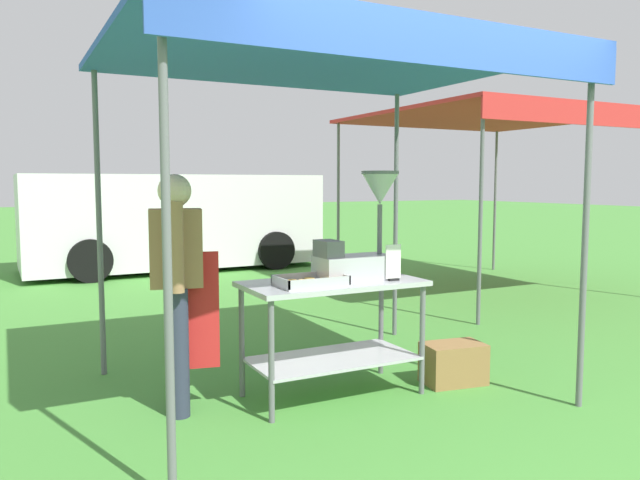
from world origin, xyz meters
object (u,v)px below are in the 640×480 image
Objects in this scene: supply_crate at (453,363)px; donut_cart at (333,311)px; van_white at (173,220)px; donut_tray at (311,283)px; neighbour_tent at (494,120)px; menu_sign at (393,265)px; vendor at (177,280)px; stall_canopy at (327,65)px; donut_fryer at (361,238)px.

donut_cart is at bearing 168.47° from supply_crate.
supply_crate is 7.45m from van_white.
donut_cart is 2.76× the size of donut_tray.
donut_tray is at bearing -146.20° from neighbour_tent.
donut_cart is 0.25× the size of van_white.
donut_tray is 0.09× the size of van_white.
donut_cart is 7.24m from van_white.
van_white is (-0.33, 7.40, 0.72)m from supply_crate.
vendor is at bearing 165.83° from menu_sign.
supply_crate is at bearing -11.53° from donut_cart.
neighbour_tent reaches higher than donut_tray.
donut_fryer is at bearing -29.36° from stall_canopy.
supply_crate is at bearing -87.44° from van_white.
donut_tray is at bearing -96.72° from van_white.
donut_cart is at bearing 173.02° from donut_fryer.
neighbour_tent is at bearing 43.59° from supply_crate.
vendor is (-1.30, 0.23, -0.25)m from donut_fryer.
stall_canopy reaches higher than van_white.
donut_fryer is at bearing -93.22° from van_white.
supply_crate is at bearing -136.41° from neighbour_tent.
donut_fryer is (0.46, 0.08, 0.28)m from donut_tray.
neighbour_tent is (3.68, 2.95, 1.48)m from menu_sign.
donut_cart is 0.36m from donut_tray.
donut_fryer is 3.03× the size of menu_sign.
stall_canopy is at bearing -95.06° from van_white.
donut_tray is at bearing -169.52° from donut_fryer.
supply_crate is at bearing -12.88° from donut_fryer.
neighbour_tent is (4.08, 2.78, 1.81)m from donut_cart.
stall_canopy reaches higher than donut_fryer.
stall_canopy is at bearing -146.72° from neighbour_tent.
donut_cart is 2.57× the size of supply_crate.
supply_crate is at bearing -2.15° from menu_sign.
donut_fryer reaches higher than menu_sign.
van_white is at bearing 88.25° from menu_sign.
donut_fryer is 7.25m from van_white.
van_white is at bearing 76.33° from vendor.
donut_tray is 7.37m from van_white.
donut_fryer is 1.25m from supply_crate.
menu_sign is (0.40, -0.27, -1.43)m from stall_canopy.
menu_sign is at bearing -34.08° from stall_canopy.
van_white is (0.63, 7.11, -1.51)m from stall_canopy.
van_white reaches higher than menu_sign.
vendor is at bearing 169.54° from donut_cart.
stall_canopy is at bearing 150.64° from donut_fryer.
menu_sign is 0.52× the size of supply_crate.
van_white is (1.70, 7.01, -0.03)m from vendor.
donut_fryer is at bearing 167.12° from supply_crate.
stall_canopy reaches higher than vendor.
donut_cart is at bearing -90.00° from stall_canopy.
donut_fryer is at bearing -9.87° from vendor.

